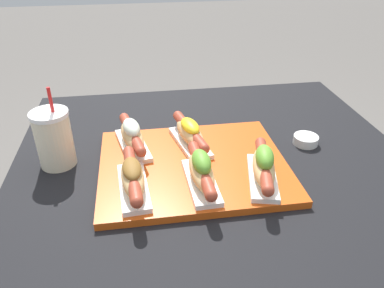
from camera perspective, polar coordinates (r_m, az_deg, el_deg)
patio_table at (r=1.16m, az=3.07°, el=-17.44°), size 1.01×0.98×0.69m
serving_tray at (r=0.91m, az=0.19°, el=-3.28°), size 0.45×0.37×0.02m
hot_dog_0 at (r=0.81m, az=-9.03°, el=-4.99°), size 0.07×0.21×0.07m
hot_dog_1 at (r=0.82m, az=1.43°, el=-4.11°), size 0.07×0.21×0.08m
hot_dog_2 at (r=0.84m, az=10.86°, el=-3.35°), size 0.10×0.21×0.08m
hot_dog_3 at (r=0.96m, az=-9.11°, el=1.28°), size 0.09×0.21×0.08m
hot_dog_4 at (r=0.96m, az=-0.30°, el=1.62°), size 0.10×0.21×0.07m
sauce_bowl at (r=1.06m, az=16.94°, el=0.66°), size 0.07×0.07×0.02m
drink_cup at (r=0.96m, az=-20.29°, el=0.78°), size 0.09×0.09×0.20m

